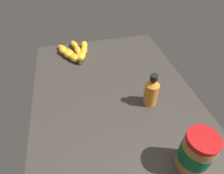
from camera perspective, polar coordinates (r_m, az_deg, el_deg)
The scene contains 4 objects.
ground_plane at distance 78.60cm, azimuth 1.17°, elevation -5.00°, with size 99.34×66.76×4.73cm, color #38332D.
banana_bunch at distance 103.49cm, azimuth -11.15°, elevation 10.45°, with size 22.22×17.63×3.65cm.
peanut_butter_jar at distance 59.99cm, azimuth 24.20°, elevation -17.71°, with size 9.00×9.00×14.39cm.
honey_bottle at distance 72.76cm, azimuth 11.88°, elevation -1.24°, with size 5.39×5.39×14.09cm.
Camera 1 is at (50.92, -13.53, 55.97)cm, focal length 30.01 mm.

